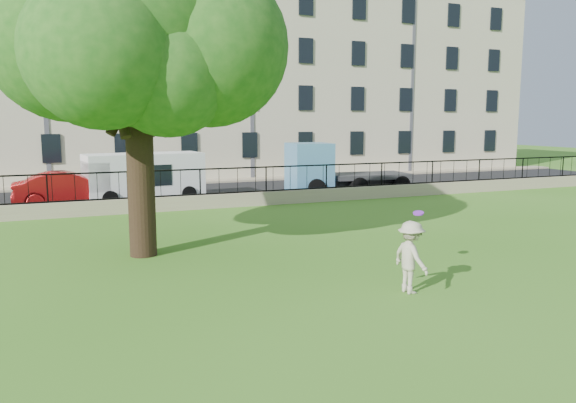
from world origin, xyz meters
name	(u,v)px	position (x,y,z in m)	size (l,w,h in m)	color
ground	(325,283)	(0.00, 0.00, 0.00)	(120.00, 120.00, 0.00)	#3A771C
retaining_wall	(201,202)	(0.00, 12.00, 0.30)	(50.00, 0.40, 0.60)	gray
iron_railing	(200,182)	(0.00, 12.00, 1.15)	(50.00, 0.05, 1.13)	black
street	(178,195)	(0.00, 16.70, 0.01)	(60.00, 9.00, 0.01)	black
sidewalk	(160,183)	(0.00, 21.90, 0.06)	(60.00, 1.40, 0.12)	gray
building_row	(142,72)	(0.00, 27.57, 6.92)	(56.40, 10.40, 13.80)	beige
tree	(130,24)	(-3.63, 4.49, 6.30)	(7.84, 6.04, 9.57)	black
man	(411,257)	(1.43, -1.35, 0.80)	(1.04, 0.60, 1.60)	beige
frisbee	(418,213)	(2.55, -0.01, 1.50)	(0.27, 0.27, 0.03)	purple
red_sedan	(69,189)	(-5.16, 14.99, 0.76)	(1.62, 4.63, 1.53)	#AE1516
white_van	(144,177)	(-1.84, 15.40, 1.12)	(5.32, 2.07, 2.23)	white
blue_truck	(347,168)	(8.41, 14.40, 1.31)	(6.23, 2.21, 2.61)	#518EBD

